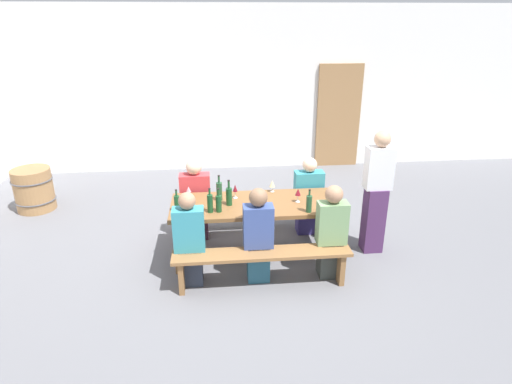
% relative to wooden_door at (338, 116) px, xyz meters
% --- Properties ---
extents(ground_plane, '(24.00, 24.00, 0.00)m').
position_rel_wooden_door_xyz_m(ground_plane, '(-2.06, -3.57, -1.05)').
color(ground_plane, slate).
extents(back_wall, '(14.00, 0.20, 3.20)m').
position_rel_wooden_door_xyz_m(back_wall, '(-2.06, 0.14, 0.55)').
color(back_wall, white).
rests_on(back_wall, ground).
extents(wooden_door, '(0.90, 0.06, 2.10)m').
position_rel_wooden_door_xyz_m(wooden_door, '(0.00, 0.00, 0.00)').
color(wooden_door, '#9E7247').
rests_on(wooden_door, ground).
extents(tasting_table, '(2.17, 0.86, 0.75)m').
position_rel_wooden_door_xyz_m(tasting_table, '(-2.06, -3.57, -0.37)').
color(tasting_table, brown).
rests_on(tasting_table, ground).
extents(bench_near, '(2.07, 0.30, 0.45)m').
position_rel_wooden_door_xyz_m(bench_near, '(-2.06, -4.30, -0.69)').
color(bench_near, olive).
rests_on(bench_near, ground).
extents(bench_far, '(2.07, 0.30, 0.45)m').
position_rel_wooden_door_xyz_m(bench_far, '(-2.06, -2.83, -0.69)').
color(bench_far, olive).
rests_on(bench_far, ground).
extents(wine_bottle_0, '(0.08, 0.08, 0.34)m').
position_rel_wooden_door_xyz_m(wine_bottle_0, '(-2.40, -3.59, -0.18)').
color(wine_bottle_0, '#194723').
rests_on(wine_bottle_0, tasting_table).
extents(wine_bottle_1, '(0.07, 0.07, 0.35)m').
position_rel_wooden_door_xyz_m(wine_bottle_1, '(-2.52, -3.44, -0.17)').
color(wine_bottle_1, '#234C2D').
rests_on(wine_bottle_1, tasting_table).
extents(wine_bottle_2, '(0.07, 0.07, 0.31)m').
position_rel_wooden_door_xyz_m(wine_bottle_2, '(-2.64, -3.79, -0.18)').
color(wine_bottle_2, '#194723').
rests_on(wine_bottle_2, tasting_table).
extents(wine_bottle_3, '(0.07, 0.07, 0.29)m').
position_rel_wooden_door_xyz_m(wine_bottle_3, '(-3.04, -3.74, -0.19)').
color(wine_bottle_3, '#194723').
rests_on(wine_bottle_3, tasting_table).
extents(wine_bottle_4, '(0.07, 0.07, 0.29)m').
position_rel_wooden_door_xyz_m(wine_bottle_4, '(-1.45, -3.90, -0.19)').
color(wine_bottle_4, '#234C2D').
rests_on(wine_bottle_4, tasting_table).
extents(wine_bottle_5, '(0.07, 0.07, 0.30)m').
position_rel_wooden_door_xyz_m(wine_bottle_5, '(-2.54, -3.79, -0.19)').
color(wine_bottle_5, '#194723').
rests_on(wine_bottle_5, tasting_table).
extents(wine_glass_0, '(0.08, 0.08, 0.15)m').
position_rel_wooden_door_xyz_m(wine_glass_0, '(-2.96, -3.69, -0.20)').
color(wine_glass_0, silver).
rests_on(wine_glass_0, tasting_table).
extents(wine_glass_1, '(0.07, 0.07, 0.18)m').
position_rel_wooden_door_xyz_m(wine_glass_1, '(-1.52, -3.59, -0.17)').
color(wine_glass_1, silver).
rests_on(wine_glass_1, tasting_table).
extents(wine_glass_2, '(0.06, 0.06, 0.19)m').
position_rel_wooden_door_xyz_m(wine_glass_2, '(-2.31, -3.38, -0.17)').
color(wine_glass_2, silver).
rests_on(wine_glass_2, tasting_table).
extents(wine_glass_3, '(0.07, 0.07, 0.17)m').
position_rel_wooden_door_xyz_m(wine_glass_3, '(-2.92, -3.34, -0.18)').
color(wine_glass_3, silver).
rests_on(wine_glass_3, tasting_table).
extents(wine_glass_4, '(0.08, 0.08, 0.16)m').
position_rel_wooden_door_xyz_m(wine_glass_4, '(-1.80, -3.21, -0.19)').
color(wine_glass_4, silver).
rests_on(wine_glass_4, tasting_table).
extents(seated_guest_near_0, '(0.36, 0.24, 1.16)m').
position_rel_wooden_door_xyz_m(seated_guest_near_0, '(-2.89, -4.15, -0.50)').
color(seated_guest_near_0, '#2C3444').
rests_on(seated_guest_near_0, ground).
extents(seated_guest_near_1, '(0.35, 0.24, 1.18)m').
position_rel_wooden_door_xyz_m(seated_guest_near_1, '(-2.09, -4.15, -0.48)').
color(seated_guest_near_1, '#27576D').
rests_on(seated_guest_near_1, ground).
extents(seated_guest_near_2, '(0.35, 0.24, 1.18)m').
position_rel_wooden_door_xyz_m(seated_guest_near_2, '(-1.22, -4.15, -0.48)').
color(seated_guest_near_2, '#393E39').
rests_on(seated_guest_near_2, ground).
extents(seated_guest_far_0, '(0.42, 0.24, 1.17)m').
position_rel_wooden_door_xyz_m(seated_guest_far_0, '(-2.85, -2.98, -0.49)').
color(seated_guest_far_0, '#462636').
rests_on(seated_guest_far_0, ground).
extents(seated_guest_far_1, '(0.41, 0.24, 1.15)m').
position_rel_wooden_door_xyz_m(seated_guest_far_1, '(-1.25, -2.98, -0.51)').
color(seated_guest_far_1, navy).
rests_on(seated_guest_far_1, ground).
extents(standing_host, '(0.34, 0.24, 1.66)m').
position_rel_wooden_door_xyz_m(standing_host, '(-0.49, -3.59, -0.24)').
color(standing_host, '#4B2A55').
rests_on(standing_host, ground).
extents(wine_barrel, '(0.63, 0.63, 0.70)m').
position_rel_wooden_door_xyz_m(wine_barrel, '(-5.52, -1.75, -0.70)').
color(wine_barrel, '#9E7247').
rests_on(wine_barrel, ground).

